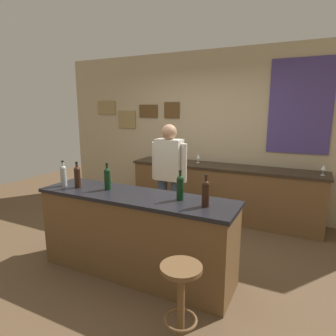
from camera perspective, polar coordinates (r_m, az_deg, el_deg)
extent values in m
plane|color=brown|center=(3.80, -2.90, -17.01)|extent=(10.00, 10.00, 0.00)
cube|color=tan|center=(5.21, 7.97, 6.94)|extent=(6.00, 0.06, 2.80)
cube|color=#997F4C|center=(6.21, -12.08, 11.57)|extent=(0.43, 0.02, 0.27)
cube|color=#997F4C|center=(5.92, -8.13, 9.46)|extent=(0.40, 0.02, 0.35)
cube|color=brown|center=(5.65, -3.91, 11.15)|extent=(0.39, 0.02, 0.24)
cube|color=brown|center=(5.42, 0.76, 11.38)|extent=(0.30, 0.02, 0.29)
cube|color=#4C3D7F|center=(4.89, 24.65, 10.97)|extent=(0.90, 0.02, 1.43)
cube|color=brown|center=(3.30, -6.47, -13.22)|extent=(2.19, 0.57, 0.88)
cube|color=black|center=(3.13, -6.66, -5.57)|extent=(2.23, 0.60, 0.04)
cube|color=brown|center=(4.92, 10.66, -4.96)|extent=(3.08, 0.53, 0.86)
cube|color=#2D2319|center=(4.81, 10.87, 0.18)|extent=(3.14, 0.56, 0.04)
cylinder|color=#384766|center=(4.06, 1.48, -8.37)|extent=(0.13, 0.13, 0.86)
cylinder|color=#384766|center=(4.15, -1.05, -7.94)|extent=(0.13, 0.13, 0.86)
cube|color=beige|center=(3.92, 0.21, 1.65)|extent=(0.36, 0.20, 0.56)
sphere|color=#A87A5B|center=(3.87, 0.21, 7.11)|extent=(0.21, 0.21, 0.21)
cylinder|color=beige|center=(3.84, 3.16, 0.95)|extent=(0.08, 0.08, 0.52)
cylinder|color=beige|center=(4.03, -2.61, 1.47)|extent=(0.08, 0.08, 0.52)
cylinder|color=brown|center=(2.46, 2.53, -25.95)|extent=(0.06, 0.06, 0.65)
torus|color=brown|center=(2.53, 2.51, -27.79)|extent=(0.26, 0.26, 0.02)
cylinder|color=brown|center=(2.27, 2.61, -19.15)|extent=(0.32, 0.32, 0.03)
cylinder|color=#999E99|center=(3.63, -19.94, -1.83)|extent=(0.07, 0.07, 0.20)
sphere|color=#999E99|center=(3.61, -20.06, -0.09)|extent=(0.07, 0.07, 0.07)
cylinder|color=#999E99|center=(3.60, -20.10, 0.41)|extent=(0.03, 0.03, 0.09)
cylinder|color=black|center=(3.59, -20.16, 1.24)|extent=(0.03, 0.03, 0.02)
cylinder|color=black|center=(3.50, -17.46, -2.14)|extent=(0.07, 0.07, 0.20)
sphere|color=black|center=(3.48, -17.57, -0.33)|extent=(0.07, 0.07, 0.07)
cylinder|color=black|center=(3.47, -17.60, 0.19)|extent=(0.03, 0.03, 0.09)
cylinder|color=black|center=(3.46, -17.66, 1.05)|extent=(0.03, 0.03, 0.02)
cylinder|color=black|center=(3.33, -11.88, -2.54)|extent=(0.07, 0.07, 0.20)
sphere|color=black|center=(3.31, -11.96, -0.65)|extent=(0.07, 0.07, 0.07)
cylinder|color=black|center=(3.30, -11.98, -0.10)|extent=(0.03, 0.03, 0.09)
cylinder|color=black|center=(3.29, -12.02, 0.80)|extent=(0.03, 0.03, 0.02)
cylinder|color=black|center=(2.91, 2.40, -4.41)|extent=(0.07, 0.07, 0.20)
sphere|color=black|center=(2.88, 2.42, -2.26)|extent=(0.07, 0.07, 0.07)
cylinder|color=black|center=(2.87, 2.43, -1.63)|extent=(0.03, 0.03, 0.09)
cylinder|color=black|center=(2.86, 2.44, -0.60)|extent=(0.03, 0.03, 0.02)
cylinder|color=black|center=(2.73, 7.43, -5.55)|extent=(0.07, 0.07, 0.20)
sphere|color=black|center=(2.70, 7.50, -3.27)|extent=(0.07, 0.07, 0.07)
cylinder|color=black|center=(2.69, 7.52, -2.61)|extent=(0.03, 0.03, 0.09)
cylinder|color=black|center=(2.68, 7.55, -1.51)|extent=(0.03, 0.03, 0.02)
cylinder|color=silver|center=(5.01, 5.98, 1.05)|extent=(0.06, 0.06, 0.00)
cylinder|color=silver|center=(5.00, 5.99, 1.50)|extent=(0.01, 0.01, 0.07)
cone|color=silver|center=(4.99, 6.01, 2.35)|extent=(0.07, 0.07, 0.08)
cylinder|color=silver|center=(4.61, 28.26, -1.25)|extent=(0.06, 0.06, 0.00)
cylinder|color=silver|center=(4.60, 28.31, -0.76)|extent=(0.01, 0.01, 0.07)
cone|color=silver|center=(4.59, 28.40, 0.15)|extent=(0.07, 0.07, 0.08)
cylinder|color=silver|center=(5.28, -2.45, 2.15)|extent=(0.08, 0.08, 0.09)
torus|color=silver|center=(5.25, -1.90, 2.15)|extent=(0.06, 0.01, 0.06)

